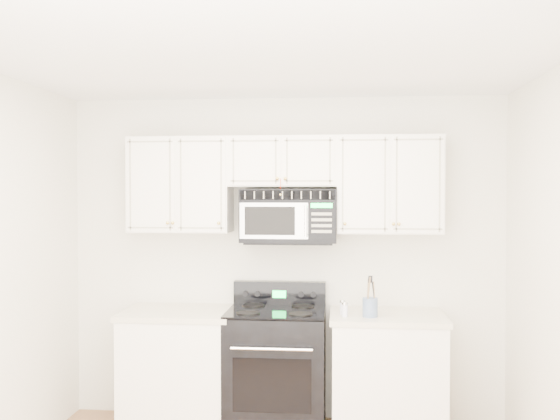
# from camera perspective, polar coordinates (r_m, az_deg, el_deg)

# --- Properties ---
(room) EXTENTS (3.51, 3.51, 2.61)m
(room) POSITION_cam_1_polar(r_m,az_deg,el_deg) (3.36, -2.09, -7.51)
(room) COLOR #826046
(room) RESTS_ON ground
(base_cabinet_left) EXTENTS (0.86, 0.65, 0.92)m
(base_cabinet_left) POSITION_cam_1_polar(r_m,az_deg,el_deg) (5.09, -9.16, -14.49)
(base_cabinet_left) COLOR white
(base_cabinet_left) RESTS_ON ground
(base_cabinet_right) EXTENTS (0.86, 0.65, 0.92)m
(base_cabinet_right) POSITION_cam_1_polar(r_m,az_deg,el_deg) (4.95, 9.75, -14.95)
(base_cabinet_right) COLOR white
(base_cabinet_right) RESTS_ON ground
(range) EXTENTS (0.74, 0.68, 1.12)m
(range) POSITION_cam_1_polar(r_m,az_deg,el_deg) (4.94, -0.33, -14.26)
(range) COLOR black
(range) RESTS_ON ground
(upper_cabinets) EXTENTS (2.44, 0.37, 0.75)m
(upper_cabinets) POSITION_cam_1_polar(r_m,az_deg,el_deg) (4.90, 0.31, 2.77)
(upper_cabinets) COLOR white
(upper_cabinets) RESTS_ON ground
(microwave) EXTENTS (0.74, 0.42, 0.41)m
(microwave) POSITION_cam_1_polar(r_m,az_deg,el_deg) (4.87, 0.83, -0.51)
(microwave) COLOR black
(microwave) RESTS_ON ground
(utensil_crock) EXTENTS (0.11, 0.11, 0.30)m
(utensil_crock) POSITION_cam_1_polar(r_m,az_deg,el_deg) (4.68, 8.24, -8.73)
(utensil_crock) COLOR slate
(utensil_crock) RESTS_ON base_cabinet_right
(shaker_salt) EXTENTS (0.05, 0.05, 0.11)m
(shaker_salt) POSITION_cam_1_polar(r_m,az_deg,el_deg) (4.66, 5.94, -9.03)
(shaker_salt) COLOR silver
(shaker_salt) RESTS_ON base_cabinet_right
(shaker_pepper) EXTENTS (0.05, 0.05, 0.11)m
(shaker_pepper) POSITION_cam_1_polar(r_m,az_deg,el_deg) (4.74, 5.76, -8.83)
(shaker_pepper) COLOR silver
(shaker_pepper) RESTS_ON base_cabinet_right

